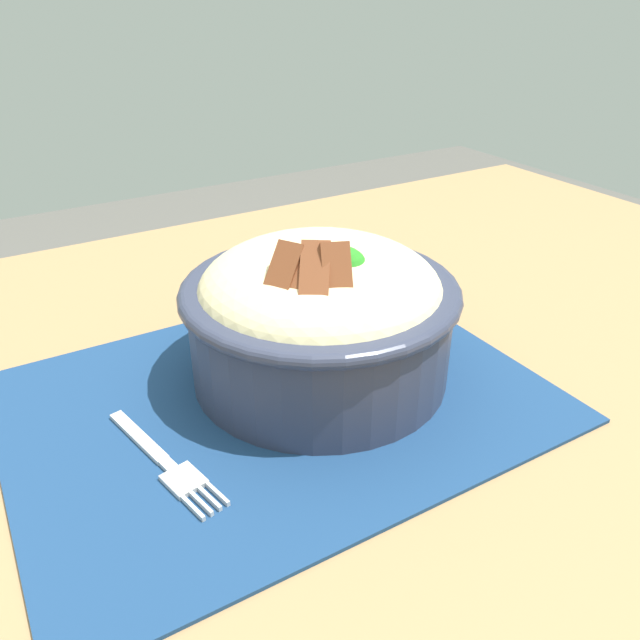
# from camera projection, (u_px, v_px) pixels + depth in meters

# --- Properties ---
(table) EXTENTS (1.29, 0.79, 0.77)m
(table) POSITION_uv_depth(u_px,v_px,m) (297.00, 450.00, 0.56)
(table) COLOR #99754C
(table) RESTS_ON ground_plane
(placemat) EXTENTS (0.40, 0.30, 0.00)m
(placemat) POSITION_uv_depth(u_px,v_px,m) (278.00, 398.00, 0.49)
(placemat) COLOR navy
(placemat) RESTS_ON table
(bowl) EXTENTS (0.26, 0.26, 0.13)m
(bowl) POSITION_uv_depth(u_px,v_px,m) (320.00, 310.00, 0.49)
(bowl) COLOR #2D3347
(bowl) RESTS_ON placemat
(fork) EXTENTS (0.04, 0.13, 0.00)m
(fork) POSITION_uv_depth(u_px,v_px,m) (166.00, 463.00, 0.42)
(fork) COLOR #B7B7B7
(fork) RESTS_ON placemat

